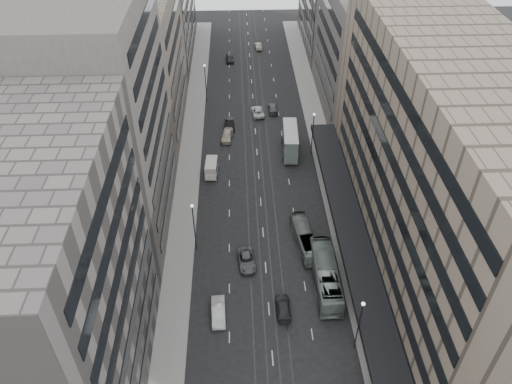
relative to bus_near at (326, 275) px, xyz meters
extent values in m
plane|color=black|center=(-7.67, -4.85, -1.71)|extent=(220.00, 220.00, 0.00)
cube|color=gray|center=(4.33, 32.65, -1.63)|extent=(4.00, 125.00, 0.15)
cube|color=gray|center=(-19.67, 32.65, -1.63)|extent=(4.00, 125.00, 0.15)
cube|color=#766756|center=(13.83, 3.15, 13.29)|extent=(15.00, 60.00, 30.00)
cube|color=black|center=(4.33, 3.15, 2.29)|extent=(4.40, 60.00, 0.50)
cube|color=#4C4742|center=(13.83, 47.15, 10.29)|extent=(15.00, 28.00, 24.00)
cube|color=#625D58|center=(-29.17, -12.85, 13.29)|extent=(15.00, 28.00, 30.00)
cube|color=#4C4742|center=(-29.17, 14.15, 15.29)|extent=(15.00, 26.00, 34.00)
cube|color=#6B5F53|center=(-29.17, 41.15, 10.79)|extent=(15.00, 28.00, 25.00)
cylinder|color=#262628|center=(2.03, -9.85, 2.29)|extent=(0.16, 0.16, 8.00)
sphere|color=silver|center=(2.03, -9.85, 6.39)|extent=(0.44, 0.44, 0.44)
cylinder|color=#262628|center=(2.03, 30.15, 2.29)|extent=(0.16, 0.16, 8.00)
sphere|color=silver|center=(2.03, 30.15, 6.39)|extent=(0.44, 0.44, 0.44)
cylinder|color=#262628|center=(-17.37, 7.15, 2.29)|extent=(0.16, 0.16, 8.00)
sphere|color=silver|center=(-17.37, 7.15, 6.39)|extent=(0.44, 0.44, 0.44)
cylinder|color=#262628|center=(-17.37, 50.15, 2.29)|extent=(0.16, 0.16, 8.00)
sphere|color=silver|center=(-17.37, 50.15, 6.39)|extent=(0.44, 0.44, 0.44)
imported|color=gray|center=(0.00, 0.00, 0.00)|extent=(2.97, 12.29, 3.42)
imported|color=gray|center=(-1.91, 7.28, -0.37)|extent=(3.50, 9.84, 2.68)
cube|color=slate|center=(-1.79, 30.68, -0.12)|extent=(2.84, 8.78, 2.21)
cube|color=slate|center=(-1.79, 30.68, 1.95)|extent=(2.78, 8.43, 1.93)
cube|color=silver|center=(-1.79, 30.68, 2.97)|extent=(2.84, 8.78, 0.12)
cylinder|color=black|center=(-3.15, 27.62, -1.23)|extent=(0.32, 0.98, 0.96)
cylinder|color=black|center=(-0.75, 27.50, -1.23)|extent=(0.32, 0.98, 0.96)
cylinder|color=black|center=(-2.83, 33.85, -1.23)|extent=(0.32, 0.98, 0.96)
cylinder|color=black|center=(-0.43, 33.73, -1.23)|extent=(0.32, 0.98, 0.96)
cube|color=white|center=(-15.65, 24.67, -0.72)|extent=(2.12, 4.30, 1.30)
cube|color=beige|center=(-15.65, 24.67, 0.43)|extent=(2.08, 4.22, 1.02)
cylinder|color=black|center=(-16.67, 23.33, -1.37)|extent=(0.23, 0.68, 0.67)
cylinder|color=black|center=(-14.78, 23.23, -1.37)|extent=(0.23, 0.68, 0.67)
cylinder|color=black|center=(-16.52, 26.11, -1.37)|extent=(0.23, 0.68, 0.67)
cylinder|color=black|center=(-14.63, 26.00, -1.37)|extent=(0.23, 0.68, 0.67)
imported|color=silver|center=(-14.01, -4.62, -0.93)|extent=(1.85, 4.80, 1.56)
imported|color=#5A5A5D|center=(-10.28, 3.97, -1.03)|extent=(2.77, 5.08, 1.35)
imported|color=#262629|center=(-5.91, -4.16, -1.04)|extent=(1.91, 4.61, 1.33)
imported|color=#BDB29C|center=(-13.08, 35.61, -0.88)|extent=(2.57, 5.07, 1.66)
imported|color=black|center=(-12.56, 39.72, -0.98)|extent=(1.93, 4.57, 1.47)
imported|color=silver|center=(-6.94, 44.41, -1.03)|extent=(2.74, 5.10, 1.36)
imported|color=#525255|center=(-3.85, 45.60, -1.05)|extent=(1.97, 4.61, 1.32)
imported|color=#28282B|center=(-12.52, 69.87, -0.94)|extent=(2.06, 4.58, 1.53)
imported|color=#B2A993|center=(-5.37, 76.96, -1.03)|extent=(1.79, 4.23, 1.36)
camera|label=1|loc=(-10.95, -43.33, 49.64)|focal=35.00mm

